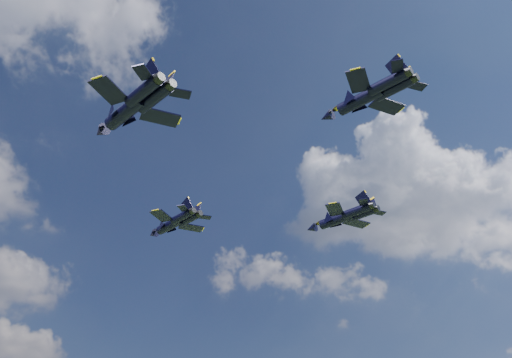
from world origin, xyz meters
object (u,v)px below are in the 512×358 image
object	(u,v)px
jet_right	(334,220)
jet_slot	(357,101)
jet_left	(124,113)
jet_lead	(169,226)

from	to	relation	value
jet_right	jet_slot	bearing A→B (deg)	-140.54
jet_left	jet_lead	bearing A→B (deg)	41.82
jet_lead	jet_slot	xyz separation A→B (m)	(5.11, -40.71, 1.44)
jet_left	jet_right	size ratio (longest dim) A/B	1.16
jet_right	jet_slot	world-z (taller)	jet_slot
jet_lead	jet_left	size ratio (longest dim) A/B	0.82
jet_lead	jet_left	distance (m)	28.73
jet_left	jet_slot	world-z (taller)	jet_left
jet_slot	jet_right	bearing A→B (deg)	40.97
jet_lead	jet_right	distance (m)	27.55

